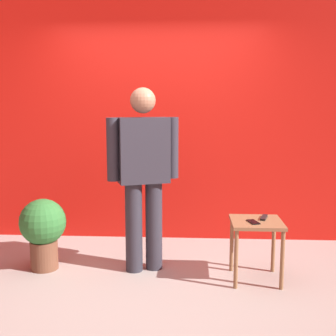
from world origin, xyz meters
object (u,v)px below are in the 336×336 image
at_px(potted_plant, 43,228).
at_px(cell_phone, 253,222).
at_px(tv_remote, 264,218).
at_px(standing_person, 143,170).
at_px(side_table, 256,231).

bearing_deg(potted_plant, cell_phone, -5.92).
distance_m(tv_remote, potted_plant, 2.08).
xyz_separation_m(standing_person, side_table, (1.03, -0.18, -0.52)).
bearing_deg(tv_remote, side_table, -117.50).
height_order(side_table, potted_plant, potted_plant).
height_order(standing_person, side_table, standing_person).
height_order(standing_person, tv_remote, standing_person).
bearing_deg(cell_phone, side_table, 39.71).
bearing_deg(potted_plant, tv_remote, -1.91).
relative_size(cell_phone, tv_remote, 0.85).
height_order(side_table, tv_remote, tv_remote).
bearing_deg(tv_remote, cell_phone, -112.73).
relative_size(standing_person, tv_remote, 10.16).
bearing_deg(standing_person, side_table, -10.13).
xyz_separation_m(cell_phone, tv_remote, (0.12, 0.13, 0.01)).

